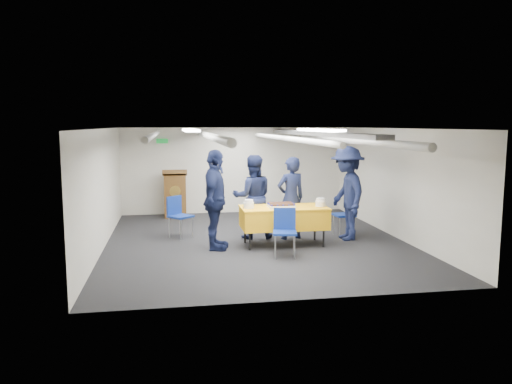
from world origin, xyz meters
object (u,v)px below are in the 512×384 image
(serving_table, at_px, (284,217))
(chair_near, at_px, (285,227))
(sailor_b, at_px, (253,197))
(sailor_c, at_px, (215,200))
(sailor_a, at_px, (291,198))
(chair_left, at_px, (178,212))
(sheet_cake, at_px, (281,205))
(chair_right, at_px, (348,211))
(podium, at_px, (175,193))
(sailor_d, at_px, (347,193))

(serving_table, relative_size, chair_near, 1.95)
(sailor_b, bearing_deg, sailor_c, 46.56)
(chair_near, distance_m, sailor_c, 1.45)
(chair_near, bearing_deg, sailor_a, 71.88)
(sailor_a, relative_size, sailor_c, 0.90)
(chair_near, relative_size, chair_left, 1.00)
(sailor_a, bearing_deg, sheet_cake, 44.38)
(serving_table, xyz_separation_m, chair_right, (1.56, 0.63, -0.03))
(podium, distance_m, sailor_d, 4.73)
(chair_right, bearing_deg, chair_near, -140.21)
(podium, distance_m, chair_right, 4.61)
(chair_right, relative_size, sailor_d, 0.45)
(sailor_b, distance_m, sailor_d, 1.96)
(chair_near, bearing_deg, chair_right, 39.79)
(podium, bearing_deg, chair_right, -37.61)
(sheet_cake, distance_m, chair_right, 1.80)
(sheet_cake, bearing_deg, chair_near, -97.18)
(serving_table, relative_size, sheet_cake, 3.28)
(sailor_a, relative_size, sailor_b, 0.98)
(podium, height_order, chair_left, podium)
(serving_table, height_order, sailor_b, sailor_b)
(chair_near, xyz_separation_m, chair_left, (-1.89, 1.90, 0.00))
(chair_left, bearing_deg, sailor_b, -13.44)
(sheet_cake, bearing_deg, sailor_c, -178.15)
(sheet_cake, height_order, chair_right, chair_right)
(sheet_cake, distance_m, podium, 4.06)
(podium, relative_size, chair_left, 1.44)
(sailor_b, bearing_deg, sailor_d, 168.78)
(chair_near, relative_size, chair_right, 1.00)
(sailor_a, bearing_deg, sailor_d, 151.82)
(sailor_d, bearing_deg, chair_near, -55.59)
(sheet_cake, height_order, chair_left, chair_left)
(chair_right, distance_m, sailor_d, 0.59)
(podium, xyz_separation_m, sailor_c, (0.73, -3.56, 0.34))
(serving_table, xyz_separation_m, chair_near, (-0.16, -0.80, -0.03))
(podium, height_order, sailor_b, sailor_b)
(chair_right, relative_size, chair_left, 1.00)
(sailor_a, xyz_separation_m, sailor_d, (1.13, -0.25, 0.11))
(serving_table, distance_m, sailor_a, 0.66)
(sailor_a, distance_m, sailor_c, 1.75)
(chair_right, height_order, sailor_d, sailor_d)
(podium, relative_size, sailor_b, 0.71)
(sheet_cake, relative_size, podium, 0.41)
(serving_table, bearing_deg, chair_near, -101.60)
(chair_near, distance_m, sailor_b, 1.60)
(chair_right, xyz_separation_m, sailor_b, (-2.06, 0.09, 0.35))
(chair_left, relative_size, sailor_b, 0.50)
(serving_table, bearing_deg, podium, 121.28)
(chair_left, bearing_deg, chair_near, -45.08)
(podium, distance_m, sailor_a, 3.76)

